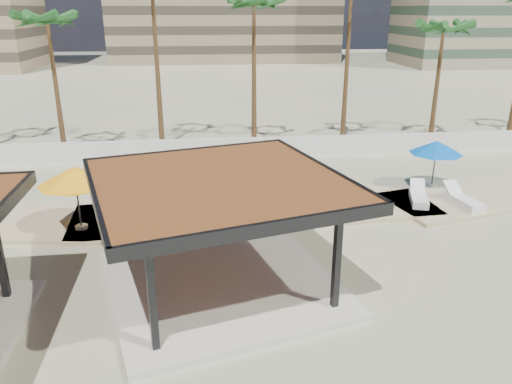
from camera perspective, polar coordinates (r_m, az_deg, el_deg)
ground at (r=15.80m, az=-4.19°, el=-12.52°), size 200.00×200.00×0.00m
promenade at (r=22.73m, az=0.09°, el=-1.68°), size 44.45×7.97×0.24m
boundary_wall at (r=30.36m, az=-5.41°, el=4.96°), size 56.00×0.30×1.20m
pavilion_central at (r=15.64m, az=-4.15°, el=-3.61°), size 9.07×9.07×3.74m
umbrella_b at (r=20.68m, az=-20.01°, el=1.76°), size 3.27×3.27×2.60m
umbrella_c at (r=22.44m, az=1.30°, el=5.00°), size 3.72×3.72×2.87m
umbrella_d at (r=25.97m, az=19.92°, el=4.81°), size 3.22×3.22×2.32m
lounger_b at (r=24.10m, az=18.07°, el=-0.63°), size 1.26×2.21×0.80m
lounger_c at (r=24.42m, az=22.53°, el=-0.90°), size 1.10×2.31×0.84m
palm_c at (r=32.60m, az=-22.72°, el=17.25°), size 3.00×3.00×8.82m
palm_e at (r=31.88m, az=-0.24°, el=20.17°), size 3.00×3.00×9.71m
palm_g at (r=35.05m, az=20.63°, el=16.74°), size 3.00×3.00×8.27m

